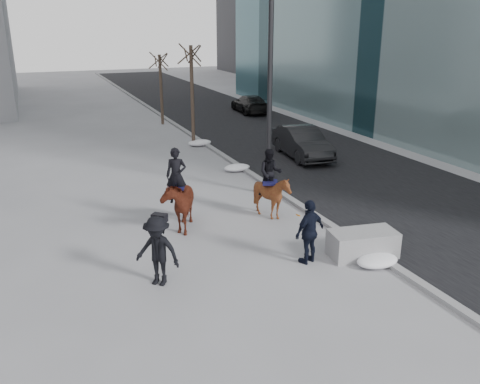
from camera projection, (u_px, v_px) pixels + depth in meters
name	position (u px, v px, depth m)	size (l,w,h in m)	color
ground	(257.00, 257.00, 13.85)	(120.00, 120.00, 0.00)	gray
road	(302.00, 151.00, 25.16)	(8.00, 90.00, 0.01)	black
curb	(227.00, 158.00, 23.68)	(0.25, 90.00, 0.12)	gray
planter	(363.00, 244.00, 13.81)	(1.80, 0.90, 0.72)	gray
car_near	(302.00, 142.00, 23.86)	(1.52, 4.37, 1.44)	black
car_far	(250.00, 104.00, 35.76)	(1.74, 4.29, 1.24)	black
tree_near	(192.00, 91.00, 25.42)	(1.20, 1.20, 5.58)	#35291F
tree_far	(161.00, 86.00, 31.15)	(1.20, 1.20, 4.70)	#392B21
mounted_left	(178.00, 199.00, 15.56)	(1.54, 2.13, 2.51)	#48180E
mounted_right	(271.00, 191.00, 16.38)	(1.65, 1.72, 2.27)	#511B10
feeder	(310.00, 232.00, 13.29)	(1.11, 1.01, 1.75)	black
camera_crew	(158.00, 251.00, 12.16)	(1.28, 1.24, 1.75)	black
lamppost	(269.00, 56.00, 17.45)	(0.25, 1.55, 9.09)	black
snow_piles	(249.00, 176.00, 20.65)	(1.22, 15.58, 0.31)	white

